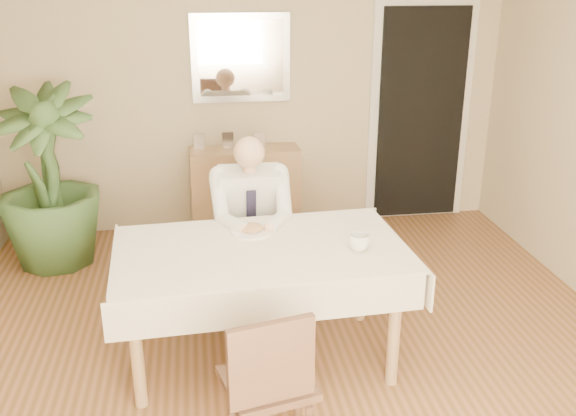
{
  "coord_description": "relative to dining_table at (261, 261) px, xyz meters",
  "views": [
    {
      "loc": [
        -0.51,
        -3.18,
        2.3
      ],
      "look_at": [
        0.0,
        0.35,
        0.95
      ],
      "focal_mm": 40.0,
      "sensor_mm": 36.0,
      "label": 1
    }
  ],
  "objects": [
    {
      "name": "room",
      "position": [
        0.18,
        -0.24,
        0.63
      ],
      "size": [
        5.0,
        5.02,
        2.6
      ],
      "color": "brown",
      "rests_on": "ground"
    },
    {
      "name": "doorway",
      "position": [
        1.73,
        2.23,
        0.33
      ],
      "size": [
        0.96,
        0.07,
        2.1
      ],
      "color": "white",
      "rests_on": "ground"
    },
    {
      "name": "mirror",
      "position": [
        0.07,
        2.23,
        0.88
      ],
      "size": [
        0.86,
        0.04,
        0.76
      ],
      "color": "silver",
      "rests_on": "room"
    },
    {
      "name": "dining_table",
      "position": [
        0.0,
        0.0,
        0.0
      ],
      "size": [
        1.77,
        1.11,
        0.75
      ],
      "rotation": [
        0.0,
        0.0,
        0.06
      ],
      "color": "olive",
      "rests_on": "ground"
    },
    {
      "name": "chair_far",
      "position": [
        -0.0,
        0.88,
        -0.16
      ],
      "size": [
        0.44,
        0.44,
        0.91
      ],
      "rotation": [
        0.0,
        0.0,
        0.02
      ],
      "color": "#3B2218",
      "rests_on": "ground"
    },
    {
      "name": "chair_near",
      "position": [
        -0.06,
        -0.92,
        -0.19
      ],
      "size": [
        0.49,
        0.49,
        0.86
      ],
      "rotation": [
        0.0,
        0.0,
        0.23
      ],
      "color": "#3B2218",
      "rests_on": "ground"
    },
    {
      "name": "seated_man",
      "position": [
        0.0,
        0.59,
        0.02
      ],
      "size": [
        0.48,
        0.72,
        1.24
      ],
      "color": "silver",
      "rests_on": "ground"
    },
    {
      "name": "plate",
      "position": [
        -0.03,
        0.23,
        0.09
      ],
      "size": [
        0.26,
        0.26,
        0.02
      ],
      "primitive_type": "cylinder",
      "color": "white",
      "rests_on": "dining_table"
    },
    {
      "name": "food",
      "position": [
        -0.03,
        0.23,
        0.11
      ],
      "size": [
        0.14,
        0.14,
        0.06
      ],
      "primitive_type": "ellipsoid",
      "color": "olive",
      "rests_on": "dining_table"
    },
    {
      "name": "knife",
      "position": [
        0.01,
        0.17,
        0.11
      ],
      "size": [
        0.01,
        0.13,
        0.01
      ],
      "primitive_type": "cylinder",
      "rotation": [
        1.57,
        0.0,
        0.0
      ],
      "color": "silver",
      "rests_on": "dining_table"
    },
    {
      "name": "fork",
      "position": [
        -0.07,
        0.17,
        0.11
      ],
      "size": [
        0.01,
        0.13,
        0.01
      ],
      "primitive_type": "cylinder",
      "rotation": [
        1.57,
        0.0,
        0.0
      ],
      "color": "silver",
      "rests_on": "dining_table"
    },
    {
      "name": "coffee_mug",
      "position": [
        0.56,
        -0.12,
        0.13
      ],
      "size": [
        0.14,
        0.14,
        0.1
      ],
      "primitive_type": "imported",
      "rotation": [
        0.0,
        0.0,
        -0.14
      ],
      "color": "white",
      "rests_on": "dining_table"
    },
    {
      "name": "sideboard",
      "position": [
        0.07,
        2.08,
        -0.28
      ],
      "size": [
        0.98,
        0.36,
        0.78
      ],
      "primitive_type": "cube",
      "rotation": [
        0.0,
        0.0,
        0.03
      ],
      "color": "olive",
      "rests_on": "ground"
    },
    {
      "name": "photo_frame_left",
      "position": [
        -0.32,
        2.15,
        0.18
      ],
      "size": [
        0.1,
        0.02,
        0.14
      ],
      "primitive_type": "cube",
      "color": "silver",
      "rests_on": "sideboard"
    },
    {
      "name": "photo_frame_center",
      "position": [
        -0.07,
        2.15,
        0.18
      ],
      "size": [
        0.1,
        0.02,
        0.14
      ],
      "primitive_type": "cube",
      "color": "silver",
      "rests_on": "sideboard"
    },
    {
      "name": "photo_frame_right",
      "position": [
        0.21,
        2.11,
        0.18
      ],
      "size": [
        0.1,
        0.02,
        0.14
      ],
      "primitive_type": "cube",
      "color": "silver",
      "rests_on": "sideboard"
    },
    {
      "name": "potted_palm",
      "position": [
        -1.53,
        1.62,
        0.06
      ],
      "size": [
        0.91,
        0.91,
        1.45
      ],
      "primitive_type": "imported",
      "rotation": [
        0.0,
        0.0,
        -0.13
      ],
      "color": "#325126",
      "rests_on": "ground"
    }
  ]
}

